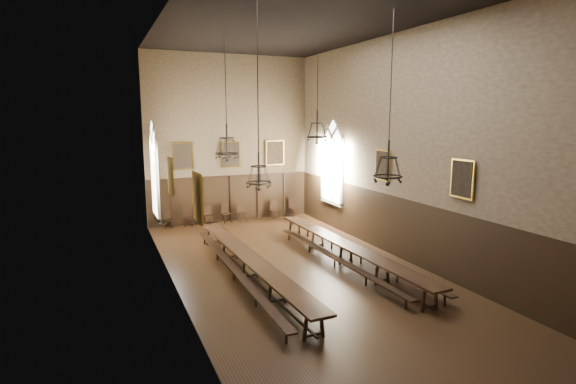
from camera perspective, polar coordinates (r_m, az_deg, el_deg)
floor at (r=17.17m, az=1.20°, el=-9.97°), size 9.00×18.00×0.02m
ceiling at (r=16.50m, az=1.32°, el=21.03°), size 9.00×18.00×0.02m
wall_back at (r=24.70m, az=-7.44°, el=6.65°), size 9.00×0.02×9.00m
wall_front at (r=8.88m, az=25.95°, el=0.58°), size 9.00×0.02×9.00m
wall_left at (r=14.95m, az=-14.75°, el=4.53°), size 0.02×18.00×9.00m
wall_right at (r=18.54m, az=14.13°, el=5.48°), size 0.02×18.00×9.00m
wainscot_panelling at (r=16.79m, az=1.22°, el=-5.91°), size 9.00×18.00×2.50m
table_left at (r=16.24m, az=-4.86°, el=-9.56°), size 1.08×10.75×0.84m
table_right at (r=17.94m, az=7.36°, el=-7.76°), size 0.96×10.57×0.82m
bench_left_outer at (r=16.23m, az=-6.90°, el=-10.05°), size 0.41×10.60×0.48m
bench_left_inner at (r=16.71m, az=-3.29°, el=-9.47°), size 0.45×9.97×0.45m
bench_right_inner at (r=17.55m, az=5.94°, el=-8.64°), size 0.52×9.16×0.41m
bench_right_outer at (r=18.08m, az=9.25°, el=-8.12°), size 0.71×9.69×0.44m
chair_0 at (r=24.15m, az=-15.01°, el=-3.82°), size 0.43×0.43×0.90m
chair_1 at (r=24.28m, az=-12.58°, el=-3.56°), size 0.51×0.51×1.02m
chair_2 at (r=24.45m, az=-10.09°, el=-3.39°), size 0.48×0.48×1.01m
chair_3 at (r=24.77m, az=-7.84°, el=-3.15°), size 0.53×0.53×1.04m
chair_4 at (r=24.89m, az=-5.88°, el=-3.10°), size 0.46×0.46×0.96m
chair_6 at (r=25.54m, az=-1.66°, el=-2.67°), size 0.53×0.53×1.03m
chair_7 at (r=26.05m, az=0.70°, el=-2.42°), size 0.46×0.46×1.04m
chandelier_back_left at (r=17.71m, az=-7.76°, el=5.81°), size 0.94×0.94×4.87m
chandelier_back_right at (r=19.83m, az=3.71°, el=7.76°), size 0.93×0.93×4.33m
chandelier_front_left at (r=13.47m, az=-3.74°, el=2.99°), size 0.76×0.76×5.36m
chandelier_front_right at (r=14.83m, az=12.58°, el=3.19°), size 0.95×0.95×5.35m
portrait_back_0 at (r=24.06m, az=-13.30°, el=4.48°), size 1.10×0.12×1.40m
portrait_back_1 at (r=24.63m, az=-7.31°, el=4.78°), size 1.10×0.12×1.40m
portrait_back_2 at (r=25.46m, az=-1.65°, el=5.00°), size 1.10×0.12×1.40m
portrait_left_0 at (r=16.04m, az=-14.70°, el=1.98°), size 0.12×1.00×1.30m
portrait_left_1 at (r=11.65m, az=-11.41°, el=-0.68°), size 0.12×1.00×1.30m
portrait_right_0 at (r=19.34m, az=11.94°, el=3.34°), size 0.12×1.00×1.30m
portrait_right_1 at (r=15.89m, az=21.24°, el=1.57°), size 0.12×1.00×1.30m
window_right at (r=23.20m, az=5.64°, el=3.77°), size 0.20×2.20×4.60m
window_left at (r=20.50m, az=-16.67°, el=2.64°), size 0.20×2.20×4.60m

